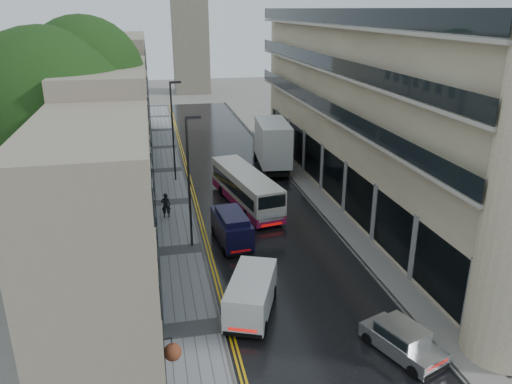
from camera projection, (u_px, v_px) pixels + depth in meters
name	position (u px, v px, depth m)	size (l,w,h in m)	color
road	(248.00, 197.00, 39.68)	(9.00, 85.00, 0.02)	black
left_sidewalk	(174.00, 202.00, 38.52)	(2.70, 85.00, 0.12)	gray
right_sidewalk	(313.00, 192.00, 40.71)	(1.80, 85.00, 0.12)	slate
old_shop_row	(120.00, 122.00, 38.06)	(4.50, 56.00, 12.00)	gray
modern_block	(384.00, 109.00, 37.88)	(8.00, 40.00, 14.00)	beige
tree_near	(54.00, 145.00, 27.96)	(10.56, 10.56, 13.89)	black
tree_far	(86.00, 113.00, 40.20)	(9.24, 9.24, 12.46)	black
cream_bus	(246.00, 203.00, 34.92)	(2.21, 9.72, 2.65)	beige
white_lorry	(261.00, 150.00, 44.23)	(2.62, 8.73, 4.58)	silver
silver_hatchback	(415.00, 363.00, 20.11)	(1.61, 3.69, 1.38)	silver
white_van	(226.00, 311.00, 22.97)	(1.91, 4.46, 2.02)	white
navy_van	(225.00, 238.00, 29.99)	(1.76, 4.41, 2.25)	black
pedestrian	(166.00, 205.00, 35.35)	(0.67, 0.44, 1.82)	black
lamp_post_near	(189.00, 184.00, 30.03)	(0.92, 0.20, 8.19)	black
lamp_post_far	(173.00, 132.00, 42.03)	(0.95, 0.21, 8.41)	black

